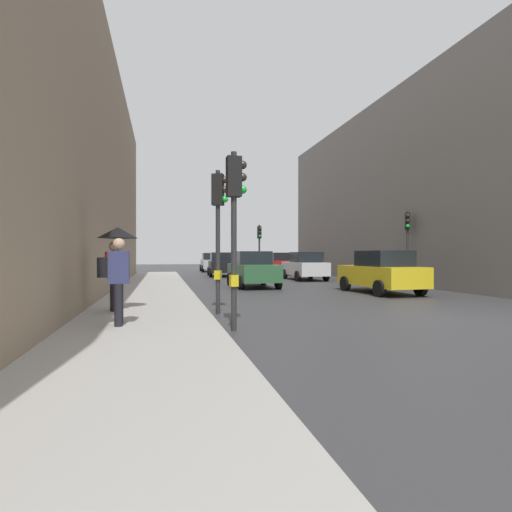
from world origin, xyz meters
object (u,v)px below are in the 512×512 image
(traffic_light_mid_street, at_px, (408,234))
(car_green_estate, at_px, (253,269))
(car_silver_hatchback, at_px, (211,262))
(car_red_sedan, at_px, (280,264))
(car_yellow_taxi, at_px, (381,272))
(car_white_compact, at_px, (305,266))
(pedestrian_with_grey_backpack, at_px, (117,276))
(traffic_light_near_left, at_px, (235,207))
(pedestrian_with_umbrella, at_px, (117,245))
(traffic_light_far_median, at_px, (259,241))
(car_dark_suv, at_px, (222,264))
(traffic_light_near_right, at_px, (219,215))

(traffic_light_mid_street, height_order, car_green_estate, traffic_light_mid_street)
(car_silver_hatchback, bearing_deg, car_red_sedan, -54.80)
(car_green_estate, bearing_deg, car_yellow_taxi, -45.06)
(car_silver_hatchback, bearing_deg, car_white_compact, -73.19)
(car_yellow_taxi, bearing_deg, pedestrian_with_grey_backpack, -146.26)
(traffic_light_near_left, height_order, pedestrian_with_umbrella, traffic_light_near_left)
(traffic_light_far_median, height_order, pedestrian_with_grey_backpack, traffic_light_far_median)
(car_dark_suv, height_order, pedestrian_with_grey_backpack, pedestrian_with_grey_backpack)
(car_red_sedan, bearing_deg, car_green_estate, -112.38)
(traffic_light_near_left, xyz_separation_m, car_dark_suv, (2.85, 21.57, -1.71))
(traffic_light_near_right, bearing_deg, pedestrian_with_umbrella, 179.06)
(traffic_light_far_median, relative_size, traffic_light_near_left, 0.98)
(traffic_light_near_right, xyz_separation_m, car_dark_suv, (2.85, 19.10, -1.79))
(car_silver_hatchback, height_order, pedestrian_with_grey_backpack, pedestrian_with_grey_backpack)
(car_yellow_taxi, bearing_deg, car_silver_hatchback, 100.51)
(traffic_light_near_left, height_order, car_red_sedan, traffic_light_near_left)
(traffic_light_mid_street, xyz_separation_m, car_dark_suv, (-7.53, 12.09, -1.73))
(car_dark_suv, bearing_deg, car_yellow_taxi, -73.18)
(car_white_compact, distance_m, car_dark_suv, 7.28)
(car_silver_hatchback, xyz_separation_m, car_red_sedan, (4.73, -6.71, 0.00))
(traffic_light_near_right, xyz_separation_m, pedestrian_with_umbrella, (-2.62, 0.04, -0.82))
(car_white_compact, bearing_deg, traffic_light_mid_street, -63.93)
(car_silver_hatchback, bearing_deg, pedestrian_with_umbrella, -101.75)
(traffic_light_near_right, relative_size, pedestrian_with_grey_backpack, 2.18)
(traffic_light_far_median, relative_size, car_green_estate, 0.86)
(traffic_light_far_median, distance_m, traffic_light_near_right, 17.09)
(traffic_light_far_median, relative_size, car_yellow_taxi, 0.86)
(car_silver_hatchback, bearing_deg, traffic_light_mid_street, -70.19)
(pedestrian_with_umbrella, bearing_deg, car_silver_hatchback, 78.25)
(traffic_light_near_right, height_order, car_silver_hatchback, traffic_light_near_right)
(pedestrian_with_umbrella, bearing_deg, car_green_estate, 57.64)
(car_dark_suv, bearing_deg, traffic_light_far_median, -51.45)
(car_yellow_taxi, distance_m, pedestrian_with_grey_backpack, 11.70)
(traffic_light_mid_street, distance_m, car_white_compact, 7.24)
(car_yellow_taxi, relative_size, car_green_estate, 1.01)
(traffic_light_far_median, relative_size, traffic_light_mid_street, 0.97)
(traffic_light_near_right, height_order, car_dark_suv, traffic_light_near_right)
(traffic_light_near_left, relative_size, car_white_compact, 0.89)
(traffic_light_mid_street, height_order, pedestrian_with_grey_backpack, traffic_light_mid_street)
(traffic_light_far_median, distance_m, pedestrian_with_grey_backpack, 20.04)
(car_white_compact, bearing_deg, car_green_estate, -133.81)
(traffic_light_mid_street, bearing_deg, pedestrian_with_umbrella, -151.82)
(traffic_light_near_left, bearing_deg, car_dark_suv, 82.47)
(car_white_compact, bearing_deg, car_silver_hatchback, 106.81)
(traffic_light_far_median, distance_m, pedestrian_with_umbrella, 18.01)
(car_green_estate, xyz_separation_m, car_dark_suv, (-0.03, 10.37, 0.00))
(traffic_light_far_median, xyz_separation_m, car_dark_suv, (-2.21, 2.78, -1.65))
(pedestrian_with_umbrella, bearing_deg, traffic_light_near_right, -0.94)
(traffic_light_mid_street, xyz_separation_m, car_yellow_taxi, (-3.04, -2.74, -1.73))
(traffic_light_near_left, xyz_separation_m, pedestrian_with_grey_backpack, (-2.39, 0.24, -1.42))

